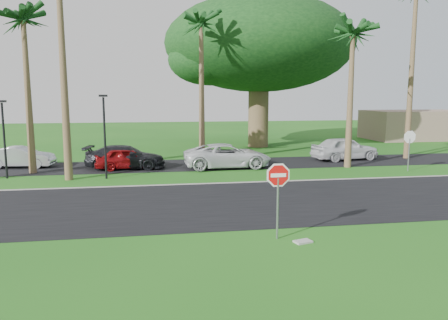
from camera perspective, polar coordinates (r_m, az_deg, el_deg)
name	(u,v)px	position (r m, az deg, el deg)	size (l,w,h in m)	color
ground	(243,215)	(17.15, 2.49, -7.14)	(120.00, 120.00, 0.00)	#1D5816
road	(234,202)	(19.05, 1.25, -5.52)	(120.00, 8.00, 0.02)	black
parking_strip	(205,164)	(29.23, -2.54, -0.59)	(120.00, 5.00, 0.02)	black
curb	(219,183)	(22.94, -0.61, -3.05)	(120.00, 0.12, 0.06)	gray
stop_sign_near	(278,185)	(14.02, 7.06, -3.28)	(1.05, 0.07, 2.62)	gray
stop_sign_far	(409,142)	(28.80, 23.07, 2.14)	(1.05, 0.07, 2.62)	gray
palm_left_mid	(23,23)	(28.36, -24.74, 15.97)	(5.00, 5.00, 10.00)	brown
palm_center	(201,27)	(30.69, -3.01, 17.00)	(5.00, 5.00, 10.50)	brown
palm_right_near	(353,37)	(29.18, 16.49, 15.19)	(5.00, 5.00, 9.50)	brown
canopy_tree	(259,45)	(39.54, 4.62, 14.75)	(16.50, 16.50, 13.12)	brown
streetlight_left	(4,134)	(26.99, -26.81, 3.07)	(0.45, 0.25, 4.34)	black
streetlight_right	(105,131)	(24.87, -15.33, 3.65)	(0.45, 0.25, 4.64)	black
building_far	(415,125)	(50.39, 23.68, 4.23)	(10.00, 6.00, 3.00)	gray
car_silver	(21,157)	(30.75, -24.96, 0.32)	(1.42, 4.07, 1.34)	silver
car_red	(128,158)	(27.97, -12.48, 0.20)	(1.61, 4.01, 1.37)	maroon
car_dark	(125,157)	(28.25, -12.75, 0.36)	(2.03, 4.99, 1.45)	black
car_minivan	(227,156)	(27.79, 0.45, 0.53)	(2.55, 5.53, 1.54)	silver
car_pickup	(345,149)	(32.31, 15.48, 1.43)	(1.94, 4.82, 1.64)	silver
utility_slab	(303,242)	(14.25, 10.27, -10.44)	(0.55, 0.35, 0.06)	#9A9A92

